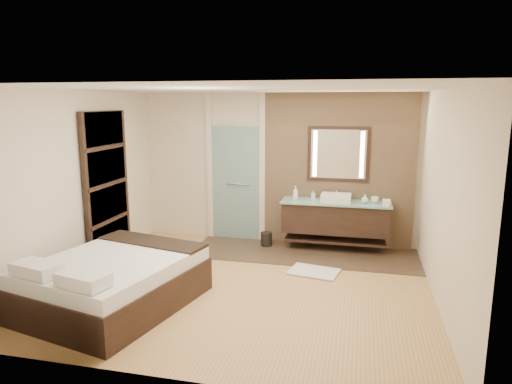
% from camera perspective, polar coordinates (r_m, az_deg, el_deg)
% --- Properties ---
extents(floor, '(5.00, 5.00, 0.00)m').
position_cam_1_polar(floor, '(6.50, -1.22, -11.76)').
color(floor, '#A68145').
rests_on(floor, ground).
extents(tile_strip, '(3.80, 1.30, 0.01)m').
position_cam_1_polar(tile_strip, '(7.87, 5.96, -7.61)').
color(tile_strip, '#35281D').
rests_on(tile_strip, floor).
extents(stone_wall, '(2.60, 0.08, 2.70)m').
position_cam_1_polar(stone_wall, '(8.11, 10.20, 2.62)').
color(stone_wall, tan).
rests_on(stone_wall, floor).
extents(vanity, '(1.85, 0.55, 0.88)m').
position_cam_1_polar(vanity, '(7.97, 9.90, -3.16)').
color(vanity, black).
rests_on(vanity, stone_wall).
extents(mirror_unit, '(1.06, 0.04, 0.96)m').
position_cam_1_polar(mirror_unit, '(8.02, 10.25, 4.68)').
color(mirror_unit, black).
rests_on(mirror_unit, stone_wall).
extents(frosted_door, '(1.10, 0.12, 2.70)m').
position_cam_1_polar(frosted_door, '(8.42, -2.52, 1.69)').
color(frosted_door, silver).
rests_on(frosted_door, floor).
extents(shoji_partition, '(0.06, 1.20, 2.40)m').
position_cam_1_polar(shoji_partition, '(7.61, -18.09, 0.62)').
color(shoji_partition, black).
rests_on(shoji_partition, floor).
extents(bed, '(2.03, 2.33, 0.78)m').
position_cam_1_polar(bed, '(6.09, -17.32, -10.65)').
color(bed, black).
rests_on(bed, floor).
extents(bath_mat, '(0.80, 0.63, 0.02)m').
position_cam_1_polar(bath_mat, '(7.04, 7.25, -9.83)').
color(bath_mat, silver).
rests_on(bath_mat, floor).
extents(waste_bin, '(0.21, 0.21, 0.25)m').
position_cam_1_polar(waste_bin, '(8.18, 1.30, -5.94)').
color(waste_bin, black).
rests_on(waste_bin, floor).
extents(tissue_box, '(0.13, 0.13, 0.10)m').
position_cam_1_polar(tissue_box, '(7.75, 15.98, -1.30)').
color(tissue_box, white).
rests_on(tissue_box, vanity).
extents(soap_bottle_a, '(0.11, 0.11, 0.24)m').
position_cam_1_polar(soap_bottle_a, '(7.94, 4.96, -0.12)').
color(soap_bottle_a, white).
rests_on(soap_bottle_a, vanity).
extents(soap_bottle_b, '(0.08, 0.08, 0.15)m').
position_cam_1_polar(soap_bottle_b, '(8.03, 7.16, -0.33)').
color(soap_bottle_b, '#B2B2B2').
rests_on(soap_bottle_b, vanity).
extents(soap_bottle_c, '(0.13, 0.13, 0.15)m').
position_cam_1_polar(soap_bottle_c, '(7.86, 13.45, -0.83)').
color(soap_bottle_c, silver).
rests_on(soap_bottle_c, vanity).
extents(cup, '(0.17, 0.17, 0.10)m').
position_cam_1_polar(cup, '(7.94, 14.63, -0.94)').
color(cup, white).
rests_on(cup, vanity).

